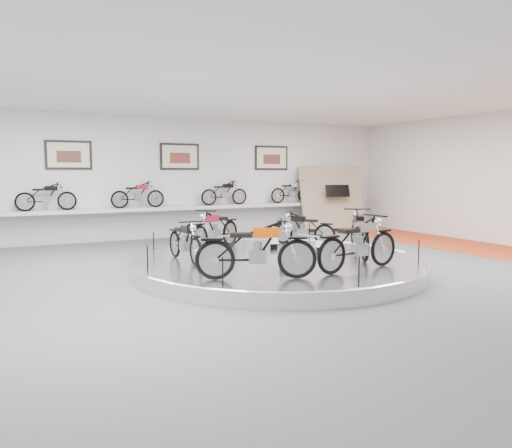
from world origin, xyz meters
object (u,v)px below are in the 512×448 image
bike_d (256,249)px  bike_a (303,228)px  bike_f (360,233)px  shelf (183,208)px  bike_c (185,241)px  bike_b (215,229)px  bike_e (359,243)px  display_platform (278,265)px

bike_d → bike_a: bearing=69.5°
bike_a → bike_f: bike_f is taller
shelf → bike_c: (-1.97, -5.88, -0.25)m
bike_b → bike_e: size_ratio=0.94×
display_platform → bike_c: bearing=165.3°
shelf → bike_e: (0.71, -8.28, -0.17)m
display_platform → shelf: bearing=90.0°
bike_b → bike_c: bike_b is taller
bike_c → bike_f: 3.89m
bike_c → bike_d: (0.55, -2.23, 0.09)m
bike_d → bike_b: bearing=102.2°
bike_a → bike_d: size_ratio=0.82×
display_platform → bike_a: 2.18m
bike_a → bike_e: bike_e is taller
bike_c → bike_d: bearing=12.0°
shelf → bike_d: 8.23m
display_platform → bike_b: 2.05m
display_platform → shelf: shelf is taller
shelf → bike_e: 8.31m
display_platform → bike_b: bike_b is taller
display_platform → bike_a: size_ratio=4.29×
shelf → bike_d: bike_d is taller
bike_b → bike_d: 3.56m
bike_a → bike_b: (-2.30, 0.38, 0.06)m
shelf → bike_c: 6.21m
shelf → bike_a: 5.23m
bike_b → bike_f: size_ratio=0.94×
bike_a → display_platform: bearing=97.8°
display_platform → bike_e: bearing=-69.3°
shelf → bike_d: bearing=-99.9°
bike_e → bike_f: bike_e is taller
bike_a → bike_f: 2.05m
bike_b → bike_f: 3.47m
bike_b → bike_e: bike_e is taller
bike_c → bike_a: bearing=102.2°
shelf → bike_f: (1.74, -7.02, -0.17)m
shelf → display_platform: bearing=-90.0°
shelf → bike_a: bearing=-72.8°
display_platform → bike_f: bearing=-19.7°
bike_d → bike_e: 2.14m
shelf → bike_e: bike_e is taller
bike_a → bike_b: bearing=46.1°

